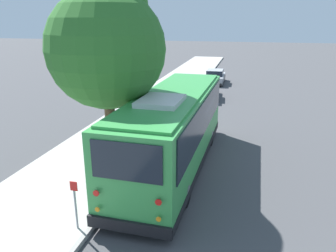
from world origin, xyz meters
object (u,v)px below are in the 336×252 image
(sign_post_far, at_px, (96,186))
(street_tree, at_px, (107,41))
(parked_sedan_silver, at_px, (215,77))
(parked_sedan_gray, at_px, (205,90))
(shuttle_bus, at_px, (173,126))
(sign_post_near, at_px, (75,204))

(sign_post_far, bearing_deg, street_tree, 12.12)
(parked_sedan_silver, xyz_separation_m, sign_post_far, (-23.18, 1.37, 0.21))
(parked_sedan_gray, height_order, parked_sedan_silver, parked_sedan_silver)
(street_tree, bearing_deg, shuttle_bus, -71.47)
(parked_sedan_silver, relative_size, street_tree, 0.56)
(shuttle_bus, distance_m, parked_sedan_silver, 19.56)
(sign_post_near, relative_size, sign_post_far, 1.12)
(parked_sedan_silver, xyz_separation_m, sign_post_near, (-24.48, 1.37, 0.32))
(parked_sedan_gray, bearing_deg, street_tree, 168.14)
(parked_sedan_gray, distance_m, sign_post_near, 18.14)
(shuttle_bus, distance_m, sign_post_far, 4.17)
(parked_sedan_gray, relative_size, street_tree, 0.58)
(parked_sedan_gray, relative_size, sign_post_near, 2.96)
(street_tree, bearing_deg, sign_post_near, -171.58)
(shuttle_bus, bearing_deg, parked_sedan_silver, 2.37)
(parked_sedan_gray, xyz_separation_m, parked_sedan_silver, (6.39, -0.09, 0.00))
(sign_post_near, bearing_deg, parked_sedan_gray, -4.06)
(parked_sedan_silver, xyz_separation_m, street_tree, (-20.30, 1.99, 4.58))
(sign_post_far, bearing_deg, parked_sedan_gray, -4.37)
(shuttle_bus, distance_m, street_tree, 4.18)
(parked_sedan_silver, bearing_deg, shuttle_bus, -179.73)
(parked_sedan_silver, relative_size, sign_post_near, 2.84)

